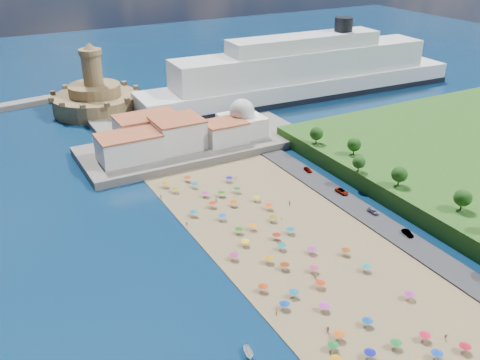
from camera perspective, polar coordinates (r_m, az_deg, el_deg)
ground at (r=152.03m, az=3.21°, el=-6.66°), size 700.00×700.00×0.00m
terrace at (r=213.23m, az=-4.78°, el=3.72°), size 90.00×36.00×3.00m
jetty at (r=237.59m, az=-13.15°, el=5.41°), size 18.00×70.00×2.40m
waterfront_buildings at (r=206.97m, az=-8.22°, el=4.74°), size 57.00×29.00×11.00m
domed_building at (r=217.14m, az=0.21°, el=6.34°), size 16.00×16.00×15.00m
fortress at (r=263.56m, az=-15.16°, el=8.48°), size 40.00×40.00×32.40m
cruise_ship at (r=278.52m, az=6.74°, el=11.09°), size 174.34×32.23×37.95m
beach_parasols at (r=142.64m, az=5.11°, el=-8.13°), size 31.71×114.02×2.20m
beachgoers at (r=151.65m, az=2.45°, el=-6.23°), size 34.99×99.18×1.87m
parked_cars at (r=176.29m, az=11.76°, el=-1.80°), size 2.61×53.47×1.40m
hillside_trees at (r=168.04m, az=19.22°, el=-0.95°), size 15.33×109.34×7.02m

